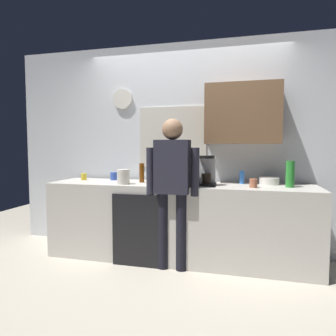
{
  "coord_description": "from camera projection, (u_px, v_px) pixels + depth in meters",
  "views": [
    {
      "loc": [
        0.73,
        -3.06,
        1.32
      ],
      "look_at": [
        -0.11,
        0.25,
        1.07
      ],
      "focal_mm": 32.2,
      "sensor_mm": 36.0,
      "label": 1
    }
  ],
  "objects": [
    {
      "name": "bottle_clear_soda",
      "position": [
        290.0,
        174.0,
        3.17
      ],
      "size": [
        0.09,
        0.09,
        0.28
      ],
      "primitive_type": "cylinder",
      "color": "#2D8C33",
      "rests_on": "kitchen_counter"
    },
    {
      "name": "cup_terracotta_mug",
      "position": [
        253.0,
        183.0,
        3.15
      ],
      "size": [
        0.08,
        0.08,
        0.09
      ],
      "primitive_type": "cylinder",
      "color": "#B26647",
      "rests_on": "kitchen_counter"
    },
    {
      "name": "storage_canister",
      "position": [
        123.0,
        177.0,
        3.43
      ],
      "size": [
        0.14,
        0.14,
        0.17
      ],
      "primitive_type": "cylinder",
      "color": "silver",
      "rests_on": "kitchen_counter"
    },
    {
      "name": "dishwasher_panel",
      "position": [
        137.0,
        231.0,
        3.27
      ],
      "size": [
        0.56,
        0.02,
        0.79
      ],
      "primitive_type": "cube",
      "color": "black",
      "rests_on": "ground_plane"
    },
    {
      "name": "bottle_olive_oil",
      "position": [
        155.0,
        172.0,
        3.66
      ],
      "size": [
        0.06,
        0.06,
        0.25
      ],
      "primitive_type": "cylinder",
      "color": "olive",
      "rests_on": "kitchen_counter"
    },
    {
      "name": "coffee_maker",
      "position": [
        207.0,
        172.0,
        3.32
      ],
      "size": [
        0.2,
        0.2,
        0.33
      ],
      "color": "black",
      "rests_on": "kitchen_counter"
    },
    {
      "name": "cup_blue_mug",
      "position": [
        114.0,
        176.0,
        3.85
      ],
      "size": [
        0.08,
        0.08,
        0.1
      ],
      "primitive_type": "cylinder",
      "color": "#3351B2",
      "rests_on": "kitchen_counter"
    },
    {
      "name": "bottle_amber_beer",
      "position": [
        142.0,
        173.0,
        3.6
      ],
      "size": [
        0.06,
        0.06,
        0.23
      ],
      "primitive_type": "cylinder",
      "color": "brown",
      "rests_on": "kitchen_counter"
    },
    {
      "name": "bottle_green_wine",
      "position": [
        177.0,
        171.0,
        3.45
      ],
      "size": [
        0.07,
        0.07,
        0.3
      ],
      "primitive_type": "cylinder",
      "color": "#195923",
      "rests_on": "kitchen_counter"
    },
    {
      "name": "person_at_sink",
      "position": [
        172.0,
        181.0,
        3.16
      ],
      "size": [
        0.57,
        0.22,
        1.6
      ],
      "rotation": [
        0.0,
        0.0,
        -0.22
      ],
      "color": "black",
      "rests_on": "ground_plane"
    },
    {
      "name": "mixing_bowl",
      "position": [
        269.0,
        181.0,
        3.41
      ],
      "size": [
        0.22,
        0.22,
        0.08
      ],
      "primitive_type": "cylinder",
      "color": "white",
      "rests_on": "kitchen_counter"
    },
    {
      "name": "dish_soap",
      "position": [
        242.0,
        177.0,
        3.48
      ],
      "size": [
        0.06,
        0.06,
        0.18
      ],
      "color": "blue",
      "rests_on": "kitchen_counter"
    },
    {
      "name": "back_wall_assembly",
      "position": [
        192.0,
        143.0,
        3.79
      ],
      "size": [
        4.65,
        0.42,
        2.6
      ],
      "color": "silver",
      "rests_on": "ground_plane"
    },
    {
      "name": "ground_plane",
      "position": [
        172.0,
        269.0,
        3.23
      ],
      "size": [
        8.0,
        8.0,
        0.0
      ],
      "primitive_type": "plane",
      "color": "beige"
    },
    {
      "name": "kitchen_counter",
      "position": [
        178.0,
        222.0,
        3.49
      ],
      "size": [
        3.05,
        0.64,
        0.88
      ],
      "primitive_type": "cube",
      "color": "beige",
      "rests_on": "ground_plane"
    },
    {
      "name": "cup_yellow_cup",
      "position": [
        84.0,
        177.0,
        3.86
      ],
      "size": [
        0.07,
        0.07,
        0.08
      ],
      "primitive_type": "cylinder",
      "color": "yellow",
      "rests_on": "kitchen_counter"
    }
  ]
}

